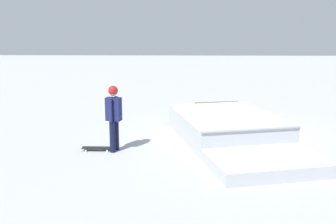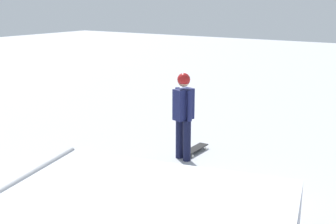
{
  "view_description": "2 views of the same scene",
  "coord_description": "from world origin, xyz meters",
  "px_view_note": "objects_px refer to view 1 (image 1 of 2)",
  "views": [
    {
      "loc": [
        12.11,
        -1.84,
        3.32
      ],
      "look_at": [
        0.87,
        -2.08,
        0.9
      ],
      "focal_mm": 45.06,
      "sensor_mm": 36.0,
      "label": 1
    },
    {
      "loc": [
        -2.65,
        3.42,
        3.05
      ],
      "look_at": [
        1.74,
        -3.19,
        1.0
      ],
      "focal_mm": 46.26,
      "sensor_mm": 36.0,
      "label": 2
    }
  ],
  "objects_px": {
    "skateboard": "(97,148)",
    "park_bench": "(218,106)",
    "skater": "(114,113)",
    "skate_ramp": "(232,132)"
  },
  "relations": [
    {
      "from": "skater",
      "to": "park_bench",
      "type": "distance_m",
      "value": 5.29
    },
    {
      "from": "skateboard",
      "to": "park_bench",
      "type": "bearing_deg",
      "value": 50.74
    },
    {
      "from": "park_bench",
      "to": "skate_ramp",
      "type": "bearing_deg",
      "value": 1.36
    },
    {
      "from": "skater",
      "to": "park_bench",
      "type": "bearing_deg",
      "value": 70.35
    },
    {
      "from": "skate_ramp",
      "to": "skater",
      "type": "xyz_separation_m",
      "value": [
        0.83,
        -3.17,
        0.69
      ]
    },
    {
      "from": "skateboard",
      "to": "park_bench",
      "type": "xyz_separation_m",
      "value": [
        -4.25,
        3.54,
        0.28
      ]
    },
    {
      "from": "skate_ramp",
      "to": "park_bench",
      "type": "xyz_separation_m",
      "value": [
        -3.42,
        -0.08,
        0.04
      ]
    },
    {
      "from": "skateboard",
      "to": "skater",
      "type": "bearing_deg",
      "value": 0.56
    },
    {
      "from": "skater",
      "to": "skate_ramp",
      "type": "bearing_deg",
      "value": 31.08
    },
    {
      "from": "skateboard",
      "to": "park_bench",
      "type": "height_order",
      "value": "park_bench"
    }
  ]
}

